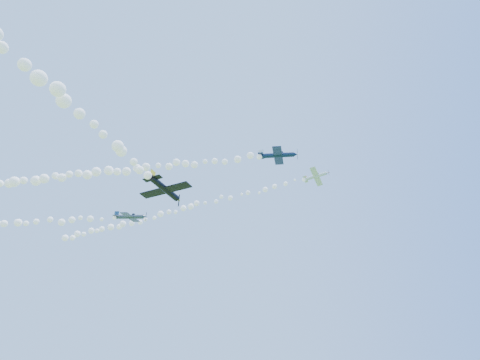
{
  "coord_description": "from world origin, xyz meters",
  "views": [
    {
      "loc": [
        0.82,
        -69.04,
        2.0
      ],
      "look_at": [
        1.62,
        -5.06,
        46.81
      ],
      "focal_mm": 30.0,
      "sensor_mm": 36.0,
      "label": 1
    }
  ],
  "objects_px": {
    "plane_grey": "(130,217)",
    "plane_black": "(165,189)",
    "plane_navy": "(278,155)",
    "plane_white": "(316,176)"
  },
  "relations": [
    {
      "from": "plane_grey",
      "to": "plane_black",
      "type": "height_order",
      "value": "plane_grey"
    },
    {
      "from": "plane_navy",
      "to": "plane_black",
      "type": "height_order",
      "value": "plane_navy"
    },
    {
      "from": "plane_grey",
      "to": "plane_navy",
      "type": "bearing_deg",
      "value": -27.72
    },
    {
      "from": "plane_navy",
      "to": "plane_grey",
      "type": "height_order",
      "value": "plane_navy"
    },
    {
      "from": "plane_white",
      "to": "plane_black",
      "type": "bearing_deg",
      "value": -113.85
    },
    {
      "from": "plane_black",
      "to": "plane_grey",
      "type": "bearing_deg",
      "value": 49.71
    },
    {
      "from": "plane_grey",
      "to": "plane_black",
      "type": "xyz_separation_m",
      "value": [
        13.63,
        -30.59,
        -12.76
      ]
    },
    {
      "from": "plane_navy",
      "to": "plane_grey",
      "type": "distance_m",
      "value": 38.3
    },
    {
      "from": "plane_white",
      "to": "plane_black",
      "type": "distance_m",
      "value": 43.76
    },
    {
      "from": "plane_white",
      "to": "plane_black",
      "type": "relative_size",
      "value": 0.79
    }
  ]
}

